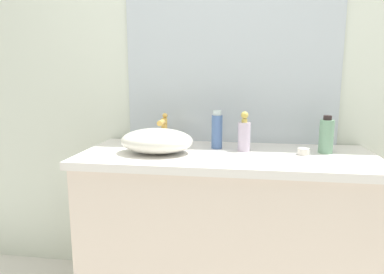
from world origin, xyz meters
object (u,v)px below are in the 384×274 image
(sink_basin, at_px, (157,141))
(lotion_bottle, at_px, (326,136))
(soap_dispenser, at_px, (244,134))
(perfume_bottle, at_px, (217,130))
(candle_jar, at_px, (303,151))

(sink_basin, relative_size, lotion_bottle, 1.91)
(soap_dispenser, relative_size, lotion_bottle, 1.08)
(sink_basin, height_order, soap_dispenser, soap_dispenser)
(lotion_bottle, height_order, perfume_bottle, perfume_bottle)
(lotion_bottle, distance_m, perfume_bottle, 0.55)
(sink_basin, xyz_separation_m, soap_dispenser, (0.43, 0.12, 0.02))
(soap_dispenser, height_order, candle_jar, soap_dispenser)
(candle_jar, bearing_deg, sink_basin, -174.47)
(sink_basin, relative_size, soap_dispenser, 1.78)
(soap_dispenser, xyz_separation_m, lotion_bottle, (0.40, 0.01, 0.00))
(soap_dispenser, distance_m, lotion_bottle, 0.40)
(soap_dispenser, bearing_deg, lotion_bottle, 1.17)
(sink_basin, bearing_deg, lotion_bottle, 8.44)
(perfume_bottle, height_order, candle_jar, perfume_bottle)
(sink_basin, relative_size, perfume_bottle, 1.78)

